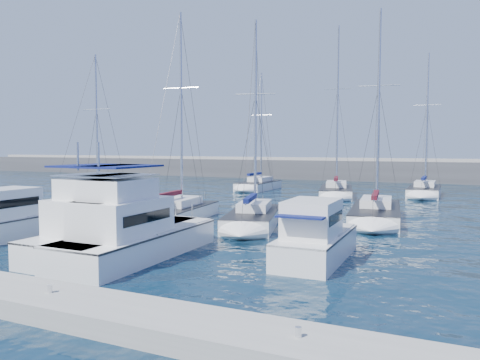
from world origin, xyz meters
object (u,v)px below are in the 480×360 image
at_px(sailboat_mid_c, 253,218).
at_px(sailboat_back_b, 336,191).
at_px(sailboat_back_c, 424,191).
at_px(sailboat_back_a, 259,185).
at_px(motor_yacht_port_inner, 113,231).
at_px(motor_yacht_stbd_outer, 315,240).
at_px(sailboat_mid_d, 376,213).
at_px(motor_yacht_port_outer, 14,220).
at_px(sailboat_mid_a, 92,202).
at_px(motor_yacht_stbd_inner, 132,234).
at_px(sailboat_mid_b, 177,213).

xyz_separation_m(sailboat_mid_c, sailboat_back_b, (0.53, 20.41, 0.04)).
bearing_deg(sailboat_back_c, sailboat_back_a, -178.19).
relative_size(motor_yacht_port_inner, motor_yacht_stbd_outer, 1.42).
xyz_separation_m(motor_yacht_stbd_outer, sailboat_back_a, (-15.98, 31.65, -0.42)).
bearing_deg(sailboat_mid_c, sailboat_back_a, 96.80).
xyz_separation_m(sailboat_back_a, sailboat_back_b, (10.29, -3.76, 0.03)).
bearing_deg(sailboat_back_a, sailboat_back_b, -19.73).
xyz_separation_m(sailboat_mid_d, sailboat_back_c, (1.98, 19.13, 0.02)).
bearing_deg(motor_yacht_port_outer, sailboat_back_b, 67.45).
bearing_deg(sailboat_mid_a, motor_yacht_stbd_inner, -46.49).
bearing_deg(motor_yacht_port_outer, motor_yacht_port_inner, -9.98).
distance_m(motor_yacht_stbd_outer, sailboat_back_b, 28.46).
distance_m(motor_yacht_port_inner, motor_yacht_stbd_inner, 1.24).
height_order(motor_yacht_port_outer, sailboat_back_b, sailboat_back_b).
height_order(motor_yacht_port_inner, sailboat_mid_a, sailboat_mid_a).
bearing_deg(sailboat_mid_b, motor_yacht_stbd_outer, -38.36).
bearing_deg(motor_yacht_stbd_inner, sailboat_back_b, 85.65).
xyz_separation_m(motor_yacht_port_inner, sailboat_mid_b, (-3.00, 10.19, -0.61)).
height_order(sailboat_mid_b, sailboat_back_b, sailboat_back_b).
relative_size(motor_yacht_port_inner, sailboat_mid_d, 0.60).
height_order(motor_yacht_stbd_inner, motor_yacht_stbd_outer, motor_yacht_stbd_inner).
bearing_deg(sailboat_mid_d, sailboat_back_a, 125.14).
bearing_deg(sailboat_mid_c, sailboat_mid_d, 24.42).
height_order(motor_yacht_stbd_outer, sailboat_back_a, sailboat_back_a).
distance_m(motor_yacht_port_outer, sailboat_mid_b, 10.36).
bearing_deg(motor_yacht_port_inner, sailboat_mid_a, 135.61).
height_order(motor_yacht_port_outer, sailboat_mid_c, sailboat_mid_c).
bearing_deg(sailboat_mid_c, sailboat_mid_b, 166.57).
bearing_deg(motor_yacht_stbd_outer, sailboat_back_c, 84.61).
relative_size(motor_yacht_stbd_inner, motor_yacht_stbd_outer, 1.43).
relative_size(motor_yacht_stbd_inner, sailboat_back_a, 0.63).
height_order(sailboat_mid_b, sailboat_mid_c, sailboat_mid_b).
relative_size(motor_yacht_port_outer, sailboat_back_a, 0.50).
height_order(motor_yacht_port_outer, sailboat_back_c, sailboat_back_c).
bearing_deg(motor_yacht_port_outer, sailboat_back_a, 86.64).
height_order(sailboat_mid_a, sailboat_back_a, sailboat_back_a).
bearing_deg(sailboat_mid_d, sailboat_mid_b, -161.79).
bearing_deg(sailboat_mid_b, sailboat_mid_a, 158.55).
bearing_deg(sailboat_mid_a, motor_yacht_stbd_outer, -28.56).
xyz_separation_m(motor_yacht_stbd_outer, sailboat_back_c, (2.58, 32.26, -0.41)).
xyz_separation_m(motor_yacht_port_outer, motor_yacht_stbd_inner, (9.41, -1.38, 0.19)).
relative_size(sailboat_mid_c, sailboat_mid_d, 0.91).
xyz_separation_m(motor_yacht_port_inner, motor_yacht_stbd_inner, (1.24, -0.15, -0.00)).
bearing_deg(sailboat_mid_d, motor_yacht_stbd_inner, -123.92).
relative_size(motor_yacht_stbd_outer, sailboat_mid_c, 0.47).
distance_m(sailboat_mid_b, sailboat_back_b, 21.51).
xyz_separation_m(motor_yacht_port_outer, sailboat_mid_b, (5.18, 8.96, -0.42)).
bearing_deg(sailboat_back_c, sailboat_mid_b, -120.27).
relative_size(sailboat_mid_d, sailboat_back_a, 1.05).
xyz_separation_m(motor_yacht_stbd_outer, sailboat_mid_a, (-21.97, 9.91, -0.44)).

